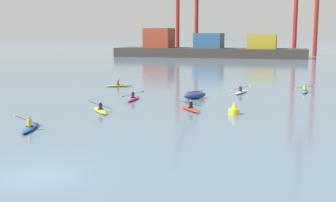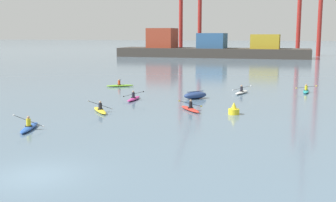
{
  "view_description": "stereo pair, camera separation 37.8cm",
  "coord_description": "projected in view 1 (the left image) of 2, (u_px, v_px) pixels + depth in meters",
  "views": [
    {
      "loc": [
        10.92,
        -16.43,
        6.43
      ],
      "look_at": [
        0.56,
        19.28,
        0.6
      ],
      "focal_mm": 45.93,
      "sensor_mm": 36.0,
      "label": 1
    },
    {
      "loc": [
        11.28,
        -16.32,
        6.43
      ],
      "look_at": [
        0.56,
        19.28,
        0.6
      ],
      "focal_mm": 45.93,
      "sensor_mm": 36.0,
      "label": 2
    }
  ],
  "objects": [
    {
      "name": "capsized_dinghy",
      "position": [
        195.0,
        95.0,
        42.91
      ],
      "size": [
        2.56,
        2.66,
        0.76
      ],
      "color": "navy",
      "rests_on": "ground"
    },
    {
      "name": "kayak_lime",
      "position": [
        119.0,
        85.0,
        52.62
      ],
      "size": [
        3.21,
        2.3,
        1.08
      ],
      "color": "#7ABC2D",
      "rests_on": "ground"
    },
    {
      "name": "kayak_magenta",
      "position": [
        133.0,
        98.0,
        41.99
      ],
      "size": [
        2.23,
        3.43,
        0.96
      ],
      "color": "#C13384",
      "rests_on": "ground"
    },
    {
      "name": "ground_plane",
      "position": [
        39.0,
        176.0,
        19.59
      ],
      "size": [
        800.0,
        800.0,
        0.0
      ],
      "primitive_type": "plane",
      "color": "slate"
    },
    {
      "name": "kayak_yellow",
      "position": [
        100.0,
        110.0,
        35.56
      ],
      "size": [
        2.61,
        3.02,
        1.08
      ],
      "color": "yellow",
      "rests_on": "ground"
    },
    {
      "name": "gantry_crane_west",
      "position": [
        186.0,
        2.0,
        131.98
      ],
      "size": [
        7.25,
        21.17,
        32.0
      ],
      "color": "maroon",
      "rests_on": "ground"
    },
    {
      "name": "kayak_red",
      "position": [
        190.0,
        109.0,
        36.29
      ],
      "size": [
        2.57,
        3.04,
        0.97
      ],
      "color": "red",
      "rests_on": "ground"
    },
    {
      "name": "kayak_white",
      "position": [
        241.0,
        92.0,
        46.75
      ],
      "size": [
        2.17,
        3.45,
        0.99
      ],
      "color": "silver",
      "rests_on": "ground"
    },
    {
      "name": "kayak_teal",
      "position": [
        305.0,
        91.0,
        47.68
      ],
      "size": [
        2.27,
        3.42,
        0.95
      ],
      "color": "teal",
      "rests_on": "ground"
    },
    {
      "name": "container_barge",
      "position": [
        207.0,
        48.0,
        119.48
      ],
      "size": [
        52.67,
        11.06,
        8.0
      ],
      "color": "#38332D",
      "rests_on": "ground"
    },
    {
      "name": "channel_buoy",
      "position": [
        234.0,
        110.0,
        34.64
      ],
      "size": [
        0.9,
        0.9,
        1.0
      ],
      "color": "yellow",
      "rests_on": "ground"
    },
    {
      "name": "kayak_blue",
      "position": [
        30.0,
        127.0,
        29.01
      ],
      "size": [
        2.07,
        3.42,
        1.08
      ],
      "color": "#2856B2",
      "rests_on": "ground"
    }
  ]
}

